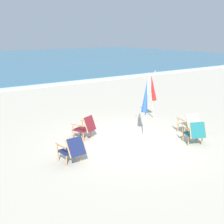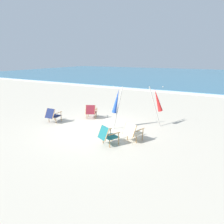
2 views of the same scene
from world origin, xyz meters
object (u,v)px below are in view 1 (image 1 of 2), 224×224
(beach_chair_back_left, at_px, (72,149))
(beach_chair_back_right, at_px, (195,132))
(beach_chair_front_right, at_px, (190,123))
(umbrella_furled_blue, at_px, (146,97))
(beach_chair_far_center, at_px, (85,127))
(umbrella_furled_red, at_px, (153,88))

(beach_chair_back_left, xyz_separation_m, beach_chair_back_right, (3.94, -1.06, 0.00))
(beach_chair_front_right, bearing_deg, umbrella_furled_blue, 141.70)
(beach_chair_far_center, relative_size, beach_chair_back_right, 0.96)
(beach_chair_back_left, xyz_separation_m, beach_chair_front_right, (4.66, -0.25, -0.00))
(beach_chair_back_right, height_order, umbrella_furled_red, umbrella_furled_red)
(beach_chair_far_center, xyz_separation_m, umbrella_furled_blue, (2.02, -0.80, 0.94))
(beach_chair_back_right, bearing_deg, beach_chair_front_right, 48.54)
(beach_chair_back_left, height_order, beach_chair_front_right, beach_chair_back_left)
(beach_chair_back_left, bearing_deg, beach_chair_front_right, -3.01)
(beach_chair_back_right, height_order, umbrella_furled_blue, umbrella_furled_blue)
(beach_chair_far_center, distance_m, beach_chair_front_right, 3.74)
(umbrella_furled_blue, bearing_deg, beach_chair_far_center, 158.29)
(beach_chair_back_right, distance_m, umbrella_furled_blue, 2.11)
(beach_chair_far_center, distance_m, beach_chair_back_left, 2.08)
(umbrella_furled_red, height_order, umbrella_furled_blue, umbrella_furled_blue)
(beach_chair_front_right, bearing_deg, beach_chair_far_center, 151.26)
(beach_chair_back_left, distance_m, umbrella_furled_blue, 3.61)
(beach_chair_back_right, distance_m, beach_chair_front_right, 1.09)
(beach_chair_front_right, distance_m, umbrella_furled_red, 2.49)
(beach_chair_far_center, xyz_separation_m, beach_chair_back_right, (2.56, -2.61, -0.00))
(beach_chair_far_center, height_order, beach_chair_back_right, beach_chair_far_center)
(umbrella_furled_red, relative_size, umbrella_furled_blue, 0.97)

